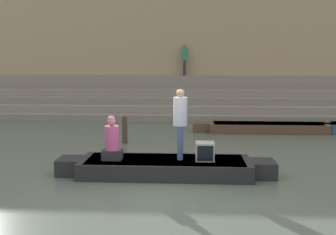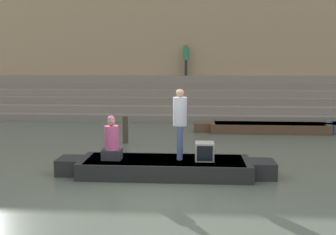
% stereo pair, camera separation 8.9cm
% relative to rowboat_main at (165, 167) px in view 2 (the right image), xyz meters
% --- Properties ---
extents(ground_plane, '(120.00, 120.00, 0.00)m').
position_rel_rowboat_main_xyz_m(ground_plane, '(-0.04, -0.76, -0.22)').
color(ground_plane, '#566051').
extents(ghat_steps, '(36.00, 3.79, 2.03)m').
position_rel_rowboat_main_xyz_m(ghat_steps, '(-0.04, 10.58, 0.51)').
color(ghat_steps, gray).
rests_on(ghat_steps, ground).
extents(back_wall, '(34.20, 1.28, 6.59)m').
position_rel_rowboat_main_xyz_m(back_wall, '(-0.04, 12.54, 3.04)').
color(back_wall, tan).
rests_on(back_wall, ground).
extents(rowboat_main, '(5.55, 1.47, 0.42)m').
position_rel_rowboat_main_xyz_m(rowboat_main, '(0.00, 0.00, 0.00)').
color(rowboat_main, black).
rests_on(rowboat_main, ground).
extents(person_standing, '(0.35, 0.35, 1.79)m').
position_rel_rowboat_main_xyz_m(person_standing, '(0.38, 0.10, 1.23)').
color(person_standing, '#3D4C75').
rests_on(person_standing, rowboat_main).
extents(person_rowing, '(0.49, 0.39, 1.13)m').
position_rel_rowboat_main_xyz_m(person_rowing, '(-1.35, -0.07, 0.65)').
color(person_rowing, '#28282D').
rests_on(person_rowing, rowboat_main).
extents(tv_set, '(0.47, 0.45, 0.46)m').
position_rel_rowboat_main_xyz_m(tv_set, '(1.01, -0.02, 0.42)').
color(tv_set, '#9E998E').
rests_on(tv_set, rowboat_main).
extents(moored_boat_shore, '(6.04, 1.06, 0.37)m').
position_rel_rowboat_main_xyz_m(moored_boat_shore, '(3.75, 6.13, -0.02)').
color(moored_boat_shore, brown).
rests_on(moored_boat_shore, ground).
extents(mooring_post, '(0.19, 0.19, 0.95)m').
position_rel_rowboat_main_xyz_m(mooring_post, '(-1.68, 3.76, 0.25)').
color(mooring_post, '#473828').
rests_on(mooring_post, ground).
extents(person_on_steps, '(0.34, 0.34, 1.71)m').
position_rel_rowboat_main_xyz_m(person_on_steps, '(0.28, 11.63, 2.80)').
color(person_on_steps, '#28282D').
rests_on(person_on_steps, ghat_steps).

